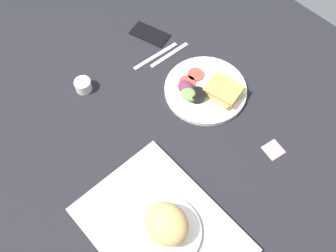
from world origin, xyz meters
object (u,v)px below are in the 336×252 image
plate_with_salad (206,90)px  fork (169,55)px  espresso_cup (83,85)px  bread_plate_near (166,226)px  sticky_note (273,150)px  knife (156,56)px  serving_tray (161,230)px  cell_phone (150,34)px

plate_with_salad → fork: (20.66, -2.42, -1.48)cm
espresso_cup → fork: espresso_cup is taller
plate_with_salad → fork: size_ratio=1.64×
bread_plate_near → fork: bread_plate_near is taller
sticky_note → knife: bearing=1.5°
serving_tray → knife: (47.81, -41.31, -0.55)cm
fork → espresso_cup: bearing=-12.7°
serving_tray → espresso_cup: 55.67cm
serving_tray → bread_plate_near: 5.06cm
knife → cell_phone: 10.68cm
bread_plate_near → knife: (48.98, -40.69, -5.44)cm
sticky_note → cell_phone: bearing=-3.8°
serving_tray → plate_with_salad: plate_with_salad is taller
knife → sticky_note: 53.15cm
knife → bread_plate_near: bearing=55.2°
serving_tray → bread_plate_near: (-1.17, -0.62, 4.89)cm
serving_tray → sticky_note: bearing=-97.1°
plate_with_salad → knife: plate_with_salad is taller
serving_tray → plate_with_salad: 49.23cm
espresso_cup → sticky_note: 65.91cm
bread_plate_near → cell_phone: 74.43cm
knife → sticky_note: size_ratio=3.39×
cell_phone → sticky_note: cell_phone is taller
cell_phone → sticky_note: size_ratio=2.57×
serving_tray → bread_plate_near: size_ratio=2.21×
plate_with_salad → knife: 23.76cm
plate_with_salad → knife: size_ratio=1.47×
knife → cell_phone: bearing=-116.0°
serving_tray → sticky_note: (-5.32, -42.66, -0.74)cm
knife → espresso_cup: bearing=-7.6°
espresso_cup → serving_tray: bearing=165.6°
knife → cell_phone: cell_phone is taller
plate_with_salad → cell_phone: size_ratio=1.94×
cell_phone → sticky_note: bearing=159.7°
cell_phone → sticky_note: 62.43cm
espresso_cup → knife: bearing=-102.5°
espresso_cup → cell_phone: bearing=-84.7°
knife → fork: bearing=148.0°
serving_tray → fork: size_ratio=2.65×
plate_with_salad → sticky_note: bearing=179.5°
serving_tray → knife: size_ratio=2.37×
fork → knife: same height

